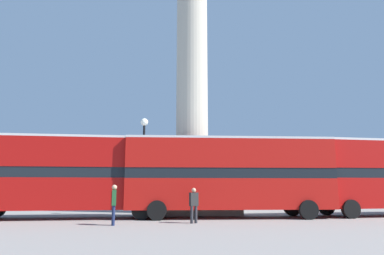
{
  "coord_description": "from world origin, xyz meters",
  "views": [
    {
      "loc": [
        -2.41,
        -22.88,
        1.62
      ],
      "look_at": [
        0.0,
        0.0,
        5.69
      ],
      "focal_mm": 32.0,
      "sensor_mm": 36.0,
      "label": 1
    }
  ],
  "objects": [
    {
      "name": "street_lamp",
      "position": [
        -3.18,
        -1.77,
        3.55
      ],
      "size": [
        0.47,
        0.47,
        5.9
      ],
      "color": "black",
      "rests_on": "ground_plane"
    },
    {
      "name": "equestrian_statue",
      "position": [
        8.13,
        4.63,
        1.62
      ],
      "size": [
        3.84,
        3.47,
        5.74
      ],
      "rotation": [
        0.0,
        0.0,
        -0.48
      ],
      "color": "#BCB29E",
      "rests_on": "ground_plane"
    },
    {
      "name": "monument_column",
      "position": [
        0.0,
        0.0,
        8.04
      ],
      "size": [
        5.52,
        5.52,
        20.93
      ],
      "color": "#BCB29E",
      "rests_on": "ground_plane"
    },
    {
      "name": "bus_c",
      "position": [
        -7.15,
        -3.49,
        2.42
      ],
      "size": [
        11.5,
        3.01,
        4.38
      ],
      "rotation": [
        0.0,
        0.0,
        0.03
      ],
      "color": "#A80F0C",
      "rests_on": "ground_plane"
    },
    {
      "name": "ground_plane",
      "position": [
        0.0,
        0.0,
        0.0
      ],
      "size": [
        200.0,
        200.0,
        0.0
      ],
      "primitive_type": "plane",
      "color": "gray"
    },
    {
      "name": "pedestrian_by_plinth",
      "position": [
        -4.24,
        -7.09,
        1.0
      ],
      "size": [
        0.24,
        0.48,
        1.76
      ],
      "rotation": [
        0.0,
        0.0,
        4.85
      ],
      "color": "#192347",
      "rests_on": "ground_plane"
    },
    {
      "name": "pedestrian_near_lamp",
      "position": [
        -0.61,
        -6.57,
        0.89
      ],
      "size": [
        0.46,
        0.34,
        1.62
      ],
      "rotation": [
        0.0,
        0.0,
        3.6
      ],
      "color": "#28282D",
      "rests_on": "ground_plane"
    },
    {
      "name": "bus_a",
      "position": [
        1.66,
        -3.96,
        2.41
      ],
      "size": [
        11.33,
        3.07,
        4.36
      ],
      "rotation": [
        0.0,
        0.0,
        -0.04
      ],
      "color": "#B7140F",
      "rests_on": "ground_plane"
    }
  ]
}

